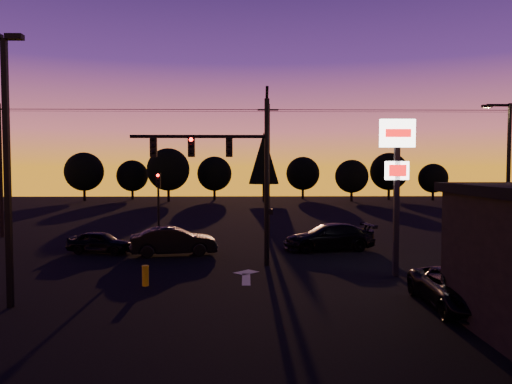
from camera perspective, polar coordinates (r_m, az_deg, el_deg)
ground at (r=20.42m, az=-2.55°, el=-10.59°), size 120.00×120.00×0.00m
lane_arrow at (r=22.04m, az=-1.13°, el=-9.56°), size 1.20×3.10×0.01m
traffic_signal_mast at (r=23.85m, az=-2.59°, el=3.32°), size 6.79×0.52×8.58m
secondary_signal at (r=31.87m, az=-11.10°, el=-0.56°), size 0.30×0.31×4.35m
parking_lot_light at (r=18.65m, az=-26.60°, el=4.15°), size 1.25×0.30×9.14m
pylon_sign at (r=22.32m, az=15.81°, el=3.18°), size 1.50×0.28×6.80m
streetlight at (r=28.69m, az=26.73°, el=1.92°), size 1.55×0.35×8.00m
utility_pole_0 at (r=37.65m, az=-27.18°, el=2.33°), size 1.40×0.26×9.00m
utility_pole_1 at (r=33.89m, az=1.37°, el=2.62°), size 1.40×0.26×9.00m
power_wires at (r=34.10m, az=1.38°, el=9.32°), size 36.00×1.22×0.07m
bollard at (r=20.68m, az=-12.53°, el=-9.31°), size 0.27×0.27×0.82m
tree_0 at (r=73.38m, az=-19.06°, el=2.21°), size 5.36×5.36×6.74m
tree_1 at (r=74.70m, az=-13.95°, el=1.81°), size 4.54×4.54×5.71m
tree_2 at (r=68.66m, az=-9.99°, el=2.55°), size 5.77×5.78×7.26m
tree_3 at (r=72.00m, az=-4.77°, el=2.10°), size 4.95×4.95×6.22m
tree_4 at (r=68.91m, az=0.90°, el=3.89°), size 4.18×4.18×9.50m
tree_5 at (r=74.35m, az=5.38°, el=2.12°), size 4.95×4.95×6.22m
tree_6 at (r=69.40m, az=10.88°, el=1.77°), size 4.54×4.54×5.71m
tree_7 at (r=73.77m, az=14.96°, el=2.27°), size 5.36×5.36×6.74m
tree_8 at (r=74.74m, az=19.59°, el=1.49°), size 4.12×4.12×5.19m
car_left at (r=28.89m, az=-17.37°, el=-5.49°), size 3.80×2.15×1.22m
car_mid at (r=27.31m, az=-9.39°, el=-5.57°), size 4.80×2.40×1.51m
car_right at (r=28.85m, az=8.33°, el=-5.11°), size 5.49×2.96×1.51m
suv_parked at (r=18.28m, az=22.18°, el=-10.28°), size 2.24×4.78×1.32m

